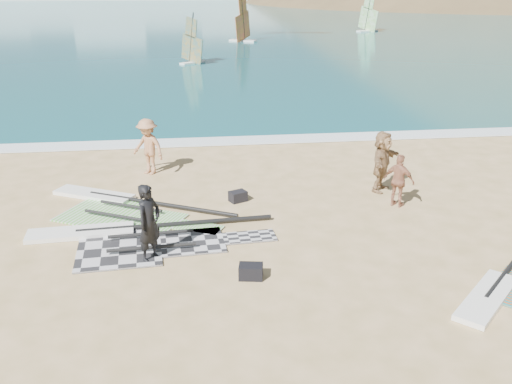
{
  "coord_description": "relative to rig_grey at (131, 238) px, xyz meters",
  "views": [
    {
      "loc": [
        -1.27,
        -9.62,
        6.25
      ],
      "look_at": [
        0.42,
        4.0,
        1.0
      ],
      "focal_mm": 40.0,
      "sensor_mm": 36.0,
      "label": 1
    }
  ],
  "objects": [
    {
      "name": "ground",
      "position": [
        2.79,
        -3.65,
        -0.05
      ],
      "size": [
        300.0,
        300.0,
        0.0
      ],
      "primitive_type": "plane",
      "color": "#DBB280",
      "rests_on": "ground"
    },
    {
      "name": "sea",
      "position": [
        2.79,
        128.35,
        -0.05
      ],
      "size": [
        300.0,
        240.0,
        0.06
      ],
      "primitive_type": "cube",
      "color": "#0C5453",
      "rests_on": "ground"
    },
    {
      "name": "surf_line",
      "position": [
        2.79,
        8.65,
        -0.05
      ],
      "size": [
        300.0,
        1.2,
        0.04
      ],
      "primitive_type": "cube",
      "color": "white",
      "rests_on": "ground"
    },
    {
      "name": "rig_grey",
      "position": [
        0.0,
        0.0,
        0.0
      ],
      "size": [
        6.34,
        2.56,
        0.2
      ],
      "rotation": [
        0.0,
        0.0,
        0.07
      ],
      "color": "#262528",
      "rests_on": "ground"
    },
    {
      "name": "rig_green",
      "position": [
        -0.53,
        2.16,
        -0.0
      ],
      "size": [
        5.42,
        4.15,
        0.2
      ],
      "rotation": [
        0.0,
        0.0,
        -0.49
      ],
      "color": "green",
      "rests_on": "ground"
    },
    {
      "name": "gear_bag_near",
      "position": [
        2.92,
        2.26,
        0.1
      ],
      "size": [
        0.58,
        0.52,
        0.31
      ],
      "primitive_type": "cube",
      "rotation": [
        0.0,
        0.0,
        0.43
      ],
      "color": "black",
      "rests_on": "ground"
    },
    {
      "name": "gear_bag_far",
      "position": [
        2.77,
        -2.29,
        0.11
      ],
      "size": [
        0.58,
        0.45,
        0.31
      ],
      "primitive_type": "cube",
      "rotation": [
        0.0,
        0.0,
        -0.17
      ],
      "color": "black",
      "rests_on": "ground"
    },
    {
      "name": "person_wetsuit",
      "position": [
        0.57,
        -1.17,
        0.88
      ],
      "size": [
        0.77,
        0.81,
        1.87
      ],
      "primitive_type": "imported",
      "rotation": [
        0.0,
        0.0,
        0.92
      ],
      "color": "black",
      "rests_on": "ground"
    },
    {
      "name": "beachgoer_mid",
      "position": [
        0.21,
        5.11,
        0.89
      ],
      "size": [
        1.38,
        1.3,
        1.87
      ],
      "primitive_type": "imported",
      "rotation": [
        0.0,
        0.0,
        -0.68
      ],
      "color": "#B27A53",
      "rests_on": "ground"
    },
    {
      "name": "beachgoer_back",
      "position": [
        7.43,
        1.33,
        0.72
      ],
      "size": [
        0.92,
        0.89,
        1.54
      ],
      "primitive_type": "imported",
      "rotation": [
        0.0,
        0.0,
        2.39
      ],
      "color": "#A2674B",
      "rests_on": "ground"
    },
    {
      "name": "beachgoer_right",
      "position": [
        7.37,
        2.64,
        0.89
      ],
      "size": [
        1.5,
        1.72,
        1.88
      ],
      "primitive_type": "imported",
      "rotation": [
        0.0,
        0.0,
        0.92
      ],
      "color": "#98744F",
      "rests_on": "ground"
    },
    {
      "name": "windsurfer_left",
      "position": [
        2.13,
        30.23,
        1.09
      ],
      "size": [
        1.96,
        1.98,
        3.73
      ],
      "rotation": [
        0.0,
        0.0,
        0.68
      ],
      "color": "white",
      "rests_on": "ground"
    },
    {
      "name": "windsurfer_centre",
      "position": [
        7.4,
        44.67,
        1.36
      ],
      "size": [
        2.76,
        2.9,
        5.02
      ],
      "rotation": [
        0.0,
        0.0,
        -0.55
      ],
      "color": "white",
      "rests_on": "ground"
    },
    {
      "name": "windsurfer_right",
      "position": [
        22.88,
        53.36,
        1.33
      ],
      "size": [
        2.75,
        3.0,
        4.86
      ],
      "rotation": [
        0.0,
        0.0,
        0.42
      ],
      "color": "white",
      "rests_on": "ground"
    }
  ]
}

